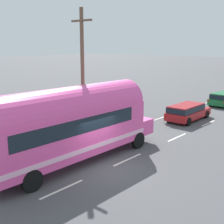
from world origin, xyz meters
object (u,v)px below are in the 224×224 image
(utility_pole, at_px, (83,73))
(car_second, at_px, (224,98))
(painted_bus, at_px, (64,123))
(car_lead, at_px, (187,111))

(utility_pole, height_order, car_second, utility_pole)
(utility_pole, distance_m, painted_bus, 5.20)
(utility_pole, relative_size, car_second, 1.88)
(car_lead, xyz_separation_m, car_second, (-0.10, 8.40, -0.01))
(utility_pole, relative_size, car_lead, 1.77)
(utility_pole, xyz_separation_m, car_lead, (2.87, 9.18, -3.62))
(painted_bus, bearing_deg, car_second, 89.87)
(car_lead, distance_m, car_second, 8.40)
(painted_bus, height_order, car_second, painted_bus)
(painted_bus, height_order, car_lead, painted_bus)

